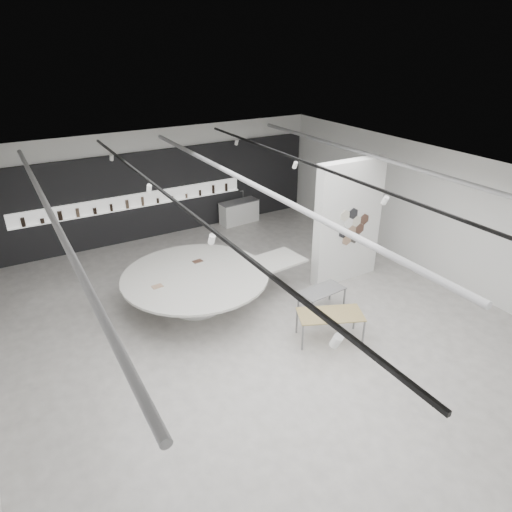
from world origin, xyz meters
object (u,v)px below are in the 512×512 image
sample_table_stone (322,292)px  kitchen_counter (239,212)px  sample_table_wood (330,316)px  partition_column (348,222)px  display_island (199,285)px

sample_table_stone → kitchen_counter: 6.76m
sample_table_wood → kitchen_counter: 7.98m
partition_column → kitchen_counter: partition_column is taller
partition_column → kitchen_counter: 5.72m
sample_table_wood → kitchen_counter: kitchen_counter is taller
sample_table_wood → partition_column: bearing=44.0°
display_island → sample_table_stone: (2.70, -1.83, -0.07)m
display_island → sample_table_wood: display_island is taller
partition_column → display_island: 4.61m
sample_table_wood → sample_table_stone: size_ratio=1.34×
sample_table_wood → display_island: bearing=125.1°
sample_table_wood → sample_table_stone: bearing=60.7°
sample_table_wood → kitchen_counter: (1.75, 7.78, -0.23)m
partition_column → sample_table_wood: 3.44m
partition_column → sample_table_wood: bearing=-136.0°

